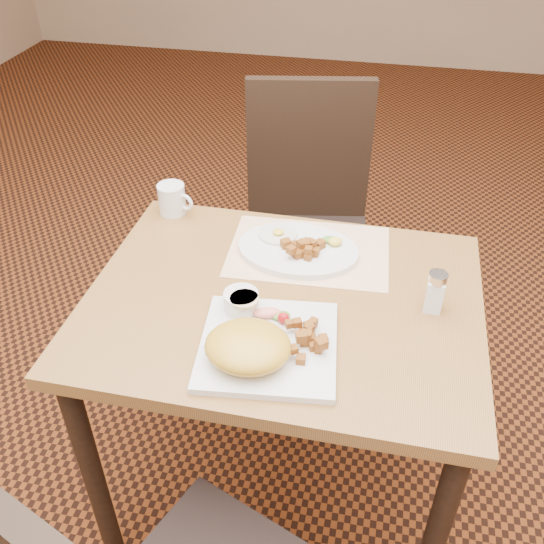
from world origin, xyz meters
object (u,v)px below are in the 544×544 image
at_px(chair_far, 308,214).
at_px(plate_oval, 298,250).
at_px(table, 282,333).
at_px(salt_shaker, 435,291).
at_px(plate_square, 268,346).
at_px(coffee_mug, 173,199).

relative_size(chair_far, plate_oval, 3.19).
bearing_deg(table, chair_far, 94.25).
distance_m(table, salt_shaker, 0.37).
height_order(plate_square, salt_shaker, salt_shaker).
bearing_deg(salt_shaker, plate_square, -149.04).
bearing_deg(chair_far, plate_oval, 85.41).
height_order(chair_far, salt_shaker, chair_far).
xyz_separation_m(table, coffee_mug, (-0.37, 0.30, 0.15)).
height_order(chair_far, plate_oval, chair_far).
relative_size(table, salt_shaker, 9.00).
distance_m(plate_oval, salt_shaker, 0.37).
distance_m(chair_far, plate_square, 0.90).
relative_size(table, coffee_mug, 8.51).
relative_size(salt_shaker, coffee_mug, 0.95).
xyz_separation_m(plate_square, plate_oval, (-0.00, 0.35, 0.00)).
xyz_separation_m(plate_square, salt_shaker, (0.33, 0.20, 0.04)).
height_order(table, coffee_mug, coffee_mug).
bearing_deg(salt_shaker, coffee_mug, 158.95).
xyz_separation_m(chair_far, plate_oval, (0.06, -0.53, 0.22)).
bearing_deg(plate_oval, table, -90.89).
bearing_deg(plate_oval, salt_shaker, -24.37).
xyz_separation_m(table, chair_far, (-0.05, 0.71, -0.10)).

